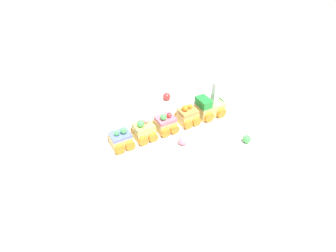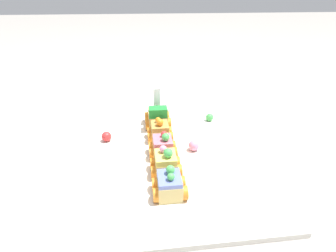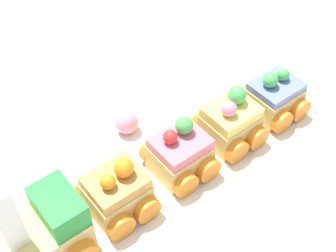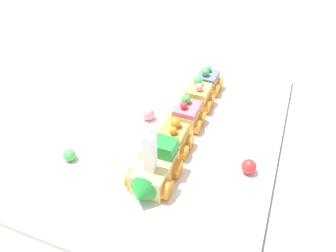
{
  "view_description": "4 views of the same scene",
  "coord_description": "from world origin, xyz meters",
  "px_view_note": "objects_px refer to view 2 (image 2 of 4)",
  "views": [
    {
      "loc": [
        -0.35,
        -0.55,
        0.55
      ],
      "look_at": [
        -0.04,
        -0.01,
        0.05
      ],
      "focal_mm": 28.0,
      "sensor_mm": 36.0,
      "label": 1
    },
    {
      "loc": [
        -0.6,
        0.07,
        0.39
      ],
      "look_at": [
        0.05,
        -0.0,
        0.06
      ],
      "focal_mm": 28.0,
      "sensor_mm": 36.0,
      "label": 2
    },
    {
      "loc": [
        0.18,
        0.27,
        0.43
      ],
      "look_at": [
        -0.02,
        0.01,
        0.08
      ],
      "focal_mm": 50.0,
      "sensor_mm": 36.0,
      "label": 3
    },
    {
      "loc": [
        0.5,
        0.18,
        0.46
      ],
      "look_at": [
        0.04,
        0.0,
        0.06
      ],
      "focal_mm": 35.0,
      "sensor_mm": 36.0,
      "label": 4
    }
  ],
  "objects_px": {
    "cake_car_strawberry": "(163,147)",
    "gumball_green": "(210,117)",
    "cake_car_lemon": "(166,164)",
    "gumball_red": "(107,136)",
    "gumball_pink": "(194,146)",
    "cake_train_locomotive": "(157,116)",
    "cake_car_caramel": "(160,132)",
    "cake_car_blueberry": "(169,185)"
  },
  "relations": [
    {
      "from": "cake_car_caramel",
      "to": "gumball_green",
      "type": "xyz_separation_m",
      "value": [
        0.1,
        -0.17,
        -0.01
      ]
    },
    {
      "from": "cake_car_strawberry",
      "to": "gumball_red",
      "type": "xyz_separation_m",
      "value": [
        0.09,
        0.15,
        -0.01
      ]
    },
    {
      "from": "cake_train_locomotive",
      "to": "cake_car_caramel",
      "type": "xyz_separation_m",
      "value": [
        -0.1,
        0.0,
        -0.01
      ]
    },
    {
      "from": "gumball_pink",
      "to": "gumball_red",
      "type": "xyz_separation_m",
      "value": [
        0.08,
        0.24,
        -0.0
      ]
    },
    {
      "from": "cake_car_strawberry",
      "to": "gumball_green",
      "type": "bearing_deg",
      "value": -42.86
    },
    {
      "from": "gumball_pink",
      "to": "cake_car_caramel",
      "type": "bearing_deg",
      "value": 50.29
    },
    {
      "from": "cake_train_locomotive",
      "to": "cake_car_caramel",
      "type": "bearing_deg",
      "value": 179.93
    },
    {
      "from": "cake_car_strawberry",
      "to": "cake_car_blueberry",
      "type": "height_order",
      "value": "cake_car_strawberry"
    },
    {
      "from": "gumball_green",
      "to": "gumball_red",
      "type": "xyz_separation_m",
      "value": [
        -0.09,
        0.32,
        0.0
      ]
    },
    {
      "from": "cake_car_lemon",
      "to": "gumball_green",
      "type": "height_order",
      "value": "cake_car_lemon"
    },
    {
      "from": "gumball_red",
      "to": "gumball_green",
      "type": "bearing_deg",
      "value": -74.05
    },
    {
      "from": "cake_car_lemon",
      "to": "gumball_green",
      "type": "relative_size",
      "value": 2.88
    },
    {
      "from": "gumball_pink",
      "to": "gumball_red",
      "type": "distance_m",
      "value": 0.25
    },
    {
      "from": "gumball_red",
      "to": "cake_car_lemon",
      "type": "bearing_deg",
      "value": -137.84
    },
    {
      "from": "cake_car_blueberry",
      "to": "gumball_red",
      "type": "height_order",
      "value": "cake_car_blueberry"
    },
    {
      "from": "cake_car_blueberry",
      "to": "cake_car_strawberry",
      "type": "bearing_deg",
      "value": -0.09
    },
    {
      "from": "cake_train_locomotive",
      "to": "cake_car_blueberry",
      "type": "height_order",
      "value": "cake_train_locomotive"
    },
    {
      "from": "cake_car_blueberry",
      "to": "gumball_pink",
      "type": "distance_m",
      "value": 0.18
    },
    {
      "from": "cake_car_caramel",
      "to": "gumball_pink",
      "type": "height_order",
      "value": "cake_car_caramel"
    },
    {
      "from": "gumball_pink",
      "to": "cake_train_locomotive",
      "type": "bearing_deg",
      "value": 26.75
    },
    {
      "from": "cake_car_caramel",
      "to": "cake_car_strawberry",
      "type": "height_order",
      "value": "same"
    },
    {
      "from": "cake_car_strawberry",
      "to": "gumball_pink",
      "type": "bearing_deg",
      "value": -81.0
    },
    {
      "from": "cake_car_blueberry",
      "to": "gumball_red",
      "type": "xyz_separation_m",
      "value": [
        0.24,
        0.15,
        -0.01
      ]
    },
    {
      "from": "cake_car_blueberry",
      "to": "gumball_green",
      "type": "distance_m",
      "value": 0.38
    },
    {
      "from": "cake_car_caramel",
      "to": "cake_car_blueberry",
      "type": "distance_m",
      "value": 0.23
    },
    {
      "from": "cake_car_strawberry",
      "to": "cake_car_blueberry",
      "type": "bearing_deg",
      "value": 179.91
    },
    {
      "from": "cake_car_lemon",
      "to": "cake_car_caramel",
      "type": "bearing_deg",
      "value": 0.08
    },
    {
      "from": "gumball_pink",
      "to": "gumball_green",
      "type": "distance_m",
      "value": 0.19
    },
    {
      "from": "cake_train_locomotive",
      "to": "cake_car_blueberry",
      "type": "relative_size",
      "value": 1.68
    },
    {
      "from": "cake_car_lemon",
      "to": "gumball_green",
      "type": "bearing_deg",
      "value": -33.48
    },
    {
      "from": "gumball_pink",
      "to": "cake_car_blueberry",
      "type": "bearing_deg",
      "value": 152.04
    },
    {
      "from": "cake_car_strawberry",
      "to": "gumball_green",
      "type": "distance_m",
      "value": 0.25
    },
    {
      "from": "cake_car_caramel",
      "to": "cake_car_strawberry",
      "type": "relative_size",
      "value": 1.0
    },
    {
      "from": "cake_car_caramel",
      "to": "cake_car_lemon",
      "type": "height_order",
      "value": "cake_car_lemon"
    },
    {
      "from": "gumball_pink",
      "to": "gumball_green",
      "type": "relative_size",
      "value": 1.17
    },
    {
      "from": "cake_car_caramel",
      "to": "gumball_pink",
      "type": "xyz_separation_m",
      "value": [
        -0.07,
        -0.08,
        -0.01
      ]
    },
    {
      "from": "cake_car_lemon",
      "to": "gumball_green",
      "type": "xyz_separation_m",
      "value": [
        0.26,
        -0.17,
        -0.01
      ]
    },
    {
      "from": "cake_train_locomotive",
      "to": "gumball_green",
      "type": "xyz_separation_m",
      "value": [
        0.01,
        -0.17,
        -0.02
      ]
    },
    {
      "from": "cake_car_caramel",
      "to": "gumball_pink",
      "type": "relative_size",
      "value": 2.43
    },
    {
      "from": "cake_train_locomotive",
      "to": "cake_car_strawberry",
      "type": "relative_size",
      "value": 1.68
    },
    {
      "from": "cake_car_lemon",
      "to": "gumball_pink",
      "type": "distance_m",
      "value": 0.12
    },
    {
      "from": "cake_car_lemon",
      "to": "gumball_red",
      "type": "distance_m",
      "value": 0.22
    }
  ]
}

